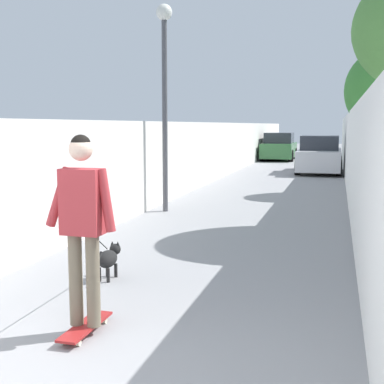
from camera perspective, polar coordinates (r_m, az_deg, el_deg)
ground_plane at (r=17.16m, az=8.90°, el=0.61°), size 80.00×80.00×0.00m
wall_left at (r=15.58m, az=-0.67°, el=3.83°), size 48.00×0.30×2.06m
fence_right at (r=14.97m, az=17.25°, el=3.95°), size 48.00×0.30×2.37m
tree_right_mid at (r=16.01m, az=19.98°, el=10.29°), size 2.08×2.08×4.11m
lamp_post at (r=12.01m, az=-3.01°, el=12.83°), size 0.36×0.36×4.62m
skateboard at (r=5.26m, az=-11.50°, el=-14.16°), size 0.80×0.20×0.08m
person_skateboarder at (r=4.97m, az=-11.82°, el=-2.46°), size 0.22×0.71×1.81m
dog at (r=6.88m, az=-9.07°, el=-7.10°), size 2.01×0.66×1.06m
car_near at (r=22.44m, az=13.72°, el=3.88°), size 4.24×1.80×1.54m
car_far at (r=30.11m, az=9.45°, el=4.81°), size 3.99×1.80×1.54m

